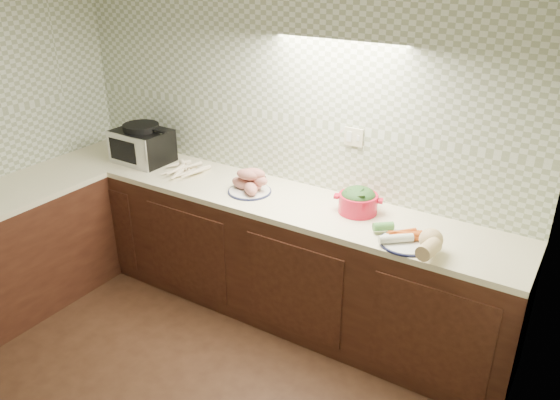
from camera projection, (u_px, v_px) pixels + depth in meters
The scene contains 8 objects.
room at pixel (62, 159), 2.32m from camera, with size 3.60×3.60×2.60m.
counter at pixel (110, 274), 3.67m from camera, with size 3.60×3.60×0.90m.
toaster_oven at pixel (142, 144), 4.28m from camera, with size 0.43×0.34×0.30m.
parsnip_pile at pixel (180, 168), 4.13m from camera, with size 0.30×0.31×0.07m.
sweet_potato_plate at pixel (251, 182), 3.76m from camera, with size 0.31×0.30×0.18m.
onion_bowl at pixel (257, 179), 3.91m from camera, with size 0.13×0.13×0.10m.
dutch_oven at pixel (358, 200), 3.47m from camera, with size 0.31×0.31×0.17m.
veg_plate at pixel (417, 239), 3.07m from camera, with size 0.48×0.33×0.14m.
Camera 1 is at (1.94, -1.36, 2.45)m, focal length 35.00 mm.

